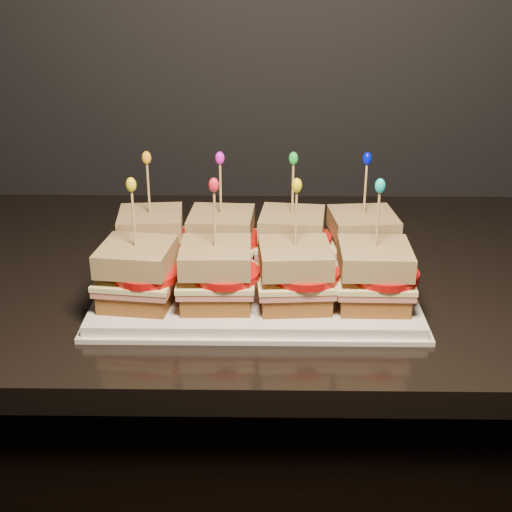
{
  "coord_description": "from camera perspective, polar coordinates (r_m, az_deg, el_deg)",
  "views": [
    {
      "loc": [
        0.86,
        0.77,
        1.36
      ],
      "look_at": [
        0.85,
        1.6,
        1.0
      ],
      "focal_mm": 50.0,
      "sensor_mm": 36.0,
      "label": 1
    }
  ],
  "objects": [
    {
      "name": "sandwich_6_pick",
      "position": [
        0.82,
        3.21,
        2.69
      ],
      "size": [
        0.0,
        0.0,
        0.09
      ],
      "primitive_type": "cylinder",
      "color": "tan",
      "rests_on": "sandwich_6_bread_top"
    },
    {
      "name": "sandwich_2_bread_top",
      "position": [
        0.94,
        2.9,
        2.61
      ],
      "size": [
        0.09,
        0.09,
        0.03
      ],
      "primitive_type": "cube",
      "rotation": [
        0.0,
        0.0,
        -0.11
      ],
      "color": "brown",
      "rests_on": "sandwich_2_tomato"
    },
    {
      "name": "sandwich_5_bread_top",
      "position": [
        0.84,
        -3.25,
        -0.09
      ],
      "size": [
        0.08,
        0.08,
        0.03
      ],
      "primitive_type": "cube",
      "rotation": [
        0.0,
        0.0,
        0.02
      ],
      "color": "brown",
      "rests_on": "sandwich_5_tomato"
    },
    {
      "name": "granite_slab",
      "position": [
        1.04,
        -10.57,
        -1.44
      ],
      "size": [
        2.65,
        0.63,
        0.03
      ],
      "primitive_type": "cube",
      "color": "black",
      "rests_on": "cabinet"
    },
    {
      "name": "sandwich_3_tomato",
      "position": [
        0.96,
        9.25,
        1.37
      ],
      "size": [
        0.08,
        0.08,
        0.01
      ],
      "primitive_type": "cylinder",
      "color": "red",
      "rests_on": "sandwich_3_cheese"
    },
    {
      "name": "sandwich_4_frill",
      "position": [
        0.82,
        -9.97,
        5.65
      ],
      "size": [
        0.01,
        0.01,
        0.02
      ],
      "primitive_type": "ellipsoid",
      "color": "yellow",
      "rests_on": "sandwich_4_pick"
    },
    {
      "name": "sandwich_0_bread_bot",
      "position": [
        0.97,
        -8.26,
        -0.02
      ],
      "size": [
        0.09,
        0.09,
        0.02
      ],
      "primitive_type": "cube",
      "rotation": [
        0.0,
        0.0,
        0.1
      ],
      "color": "#5A3416",
      "rests_on": "platter"
    },
    {
      "name": "sandwich_4_cheese",
      "position": [
        0.86,
        -9.44,
        -1.64
      ],
      "size": [
        0.1,
        0.1,
        0.01
      ],
      "primitive_type": "cube",
      "rotation": [
        0.0,
        0.0,
        -0.13
      ],
      "color": "#F6ED9D",
      "rests_on": "sandwich_4_ham"
    },
    {
      "name": "sandwich_4_tomato",
      "position": [
        0.85,
        -8.75,
        -1.36
      ],
      "size": [
        0.08,
        0.08,
        0.01
      ],
      "primitive_type": "cylinder",
      "color": "red",
      "rests_on": "sandwich_4_cheese"
    },
    {
      "name": "sandwich_2_tomato",
      "position": [
        0.95,
        3.62,
        1.42
      ],
      "size": [
        0.08,
        0.08,
        0.01
      ],
      "primitive_type": "cylinder",
      "color": "red",
      "rests_on": "sandwich_2_cheese"
    },
    {
      "name": "sandwich_6_frill",
      "position": [
        0.81,
        3.29,
        5.67
      ],
      "size": [
        0.01,
        0.01,
        0.02
      ],
      "primitive_type": "ellipsoid",
      "color": "yellow",
      "rests_on": "sandwich_6_pick"
    },
    {
      "name": "sandwich_6_cheese",
      "position": [
        0.85,
        3.11,
        -1.74
      ],
      "size": [
        0.1,
        0.09,
        0.01
      ],
      "primitive_type": "cube",
      "rotation": [
        0.0,
        0.0,
        0.07
      ],
      "color": "#F6ED9D",
      "rests_on": "sandwich_6_ham"
    },
    {
      "name": "sandwich_7_bread_bot",
      "position": [
        0.87,
        9.28,
        -3.08
      ],
      "size": [
        0.08,
        0.08,
        0.02
      ],
      "primitive_type": "cube",
      "rotation": [
        0.0,
        0.0,
        -0.01
      ],
      "color": "#5A3416",
      "rests_on": "platter"
    },
    {
      "name": "sandwich_4_ham",
      "position": [
        0.87,
        -9.41,
        -2.06
      ],
      "size": [
        0.1,
        0.1,
        0.01
      ],
      "primitive_type": "cube",
      "rotation": [
        0.0,
        0.0,
        -0.13
      ],
      "color": "#BD6662",
      "rests_on": "sandwich_4_bread_bot"
    },
    {
      "name": "sandwich_2_ham",
      "position": [
        0.96,
        2.86,
        0.75
      ],
      "size": [
        0.1,
        0.1,
        0.01
      ],
      "primitive_type": "cube",
      "rotation": [
        0.0,
        0.0,
        -0.11
      ],
      "color": "#BD6662",
      "rests_on": "sandwich_2_bread_bot"
    },
    {
      "name": "sandwich_6_bread_bot",
      "position": [
        0.86,
        3.08,
        -3.08
      ],
      "size": [
        0.09,
        0.09,
        0.02
      ],
      "primitive_type": "cube",
      "rotation": [
        0.0,
        0.0,
        0.07
      ],
      "color": "#5A3416",
      "rests_on": "platter"
    },
    {
      "name": "sandwich_0_tomato",
      "position": [
        0.96,
        -7.71,
        1.47
      ],
      "size": [
        0.08,
        0.08,
        0.01
      ],
      "primitive_type": "cylinder",
      "color": "red",
      "rests_on": "sandwich_0_cheese"
    },
    {
      "name": "sandwich_3_bread_bot",
      "position": [
        0.97,
        8.39,
        -0.12
      ],
      "size": [
        0.09,
        0.09,
        0.02
      ],
      "primitive_type": "cube",
      "rotation": [
        0.0,
        0.0,
        0.1
      ],
      "color": "#5A3416",
      "rests_on": "platter"
    },
    {
      "name": "sandwich_1_pick",
      "position": [
        0.93,
        -2.85,
        5.17
      ],
      "size": [
        0.0,
        0.0,
        0.09
      ],
      "primitive_type": "cylinder",
      "color": "tan",
      "rests_on": "sandwich_1_bread_top"
    },
    {
      "name": "sandwich_5_ham",
      "position": [
        0.86,
        -3.2,
        -2.12
      ],
      "size": [
        0.09,
        0.09,
        0.01
      ],
      "primitive_type": "cube",
      "rotation": [
        0.0,
        0.0,
        0.02
      ],
      "color": "#BD6662",
      "rests_on": "sandwich_5_bread_bot"
    },
    {
      "name": "sandwich_0_frill",
      "position": [
        0.93,
        -8.75,
        7.78
      ],
      "size": [
        0.01,
        0.01,
        0.02
      ],
      "primitive_type": "ellipsoid",
      "color": "orange",
      "rests_on": "sandwich_0_pick"
    },
    {
      "name": "sandwich_1_frill",
      "position": [
        0.92,
        -2.91,
        7.84
      ],
      "size": [
        0.01,
        0.01,
        0.02
      ],
      "primitive_type": "ellipsoid",
      "color": "#D713D4",
      "rests_on": "sandwich_1_pick"
    },
    {
      "name": "sandwich_3_ham",
      "position": [
        0.97,
        8.44,
        0.71
      ],
      "size": [
        0.1,
        0.09,
        0.01
      ],
      "primitive_type": "cube",
      "rotation": [
        0.0,
        0.0,
        0.1
      ],
      "color": "#BD6662",
      "rests_on": "sandwich_3_bread_bot"
    },
    {
      "name": "sandwich_4_pick",
      "position": [
        0.84,
        -9.75,
        2.72
      ],
      "size": [
        0.0,
        0.0,
        0.09
      ],
      "primitive_type": "cylinder",
      "color": "tan",
      "rests_on": "sandwich_4_bread_top"
    },
    {
      "name": "sandwich_0_pick",
      "position": [
        0.94,
        -8.59,
        5.15
      ],
      "size": [
        0.0,
        0.0,
        0.09
      ],
      "primitive_type": "cylinder",
      "color": "tan",
      "rests_on": "sandwich_0_bread_top"
    },
    {
      "name": "sandwich_7_cheese",
      "position": [
        0.86,
        9.37,
        -1.75
      ],
      "size": [
        0.09,
        0.09,
        0.01
      ],
      "primitive_type": "cube",
      "rotation": [
        0.0,
        0.0,
        -0.01
      ],
      "color": "#F6ED9D",
      "rests_on": "sandwich_7_ham"
    },
    {
      "name": "sandwich_1_tomato",
      "position": [
        0.95,
        -2.07,
        1.45
      ],
      "size": [
        0.08,
        0.08,
        0.01
      ],
      "primitive_type": "cylinder",
      "color": "red",
      "rests_on": "sandwich_1_cheese"
    },
    {
      "name": "sandwich_6_ham",
      "position": [
        0.85,
        3.1,
        -2.16
      ],
      "size": [
        0.1,
        0.09,
        0.01
      ],
      "primitive_type": "cube",
      "rotation": [
        0.0,
        0.0,
        0.07
      ],
      "color": "#BD6662",
      "rests_on": "sandwich_6_bread_bot"
    },
    {
      "name": "sandwich_0_cheese",
      "position": [
        0.97,
        -8.34,
        1.19
      ],
      "size": [
        0.1,
        0.1,
        0.01
      ],
      "primitive_type": "cube",
      "rotation": [
        0.0,
        0.0,
        0.1
      ],
      "color": "#F6ED9D",
      "rests_on": "sandwich_0_ham"
    },
    {
      "name": "sandwich_7_bread_top",
      "position": [
        0.85,
        9.49,
        -0.16
      ],
      "size": [
        0.08,
        0.08,
        0.03
      ],
      "primitive_type": "cube",
      "rotation": [
        0.0,
        0.0,
        -0.01
      ],
      "color": "brown",
      "rests_on": "sandwich_7_tomato"
    },
    {
      "name": "sandwich_1_bread_bot",
      "position": [
        0.96,
        -2.74,
        -0.05
      ],
      "size": [
        0.09,
        0.09,
        0.02
      ],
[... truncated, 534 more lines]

